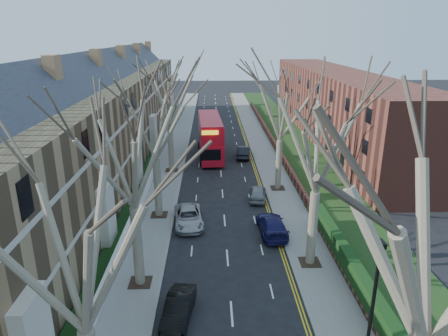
{
  "coord_description": "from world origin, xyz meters",
  "views": [
    {
      "loc": [
        -1.06,
        -15.95,
        15.29
      ],
      "look_at": [
        0.11,
        19.92,
        3.07
      ],
      "focal_mm": 32.0,
      "sensor_mm": 36.0,
      "label": 1
    }
  ],
  "objects": [
    {
      "name": "tree_right_far",
      "position": [
        5.7,
        22.0,
        9.24
      ],
      "size": [
        10.15,
        10.15,
        14.22
      ],
      "color": "#6A5F4C",
      "rests_on": "ground"
    },
    {
      "name": "front_wall_left",
      "position": [
        -7.65,
        31.0,
        0.62
      ],
      "size": [
        0.3,
        78.0,
        1.0
      ],
      "color": "white",
      "rests_on": "ground"
    },
    {
      "name": "terrace_left",
      "position": [
        -13.65,
        31.0,
        5.53
      ],
      "size": [
        9.7,
        78.0,
        13.6
      ],
      "color": "olive",
      "rests_on": "ground"
    },
    {
      "name": "lamp_post",
      "position": [
        5.0,
        -3.5,
        4.57
      ],
      "size": [
        0.18,
        0.5,
        8.11
      ],
      "color": "black",
      "rests_on": "ground"
    },
    {
      "name": "wall_hedge_right",
      "position": [
        7.7,
        2.0,
        1.12
      ],
      "size": [
        0.7,
        24.0,
        1.8
      ],
      "color": "brown",
      "rests_on": "ground"
    },
    {
      "name": "double_decker_bus",
      "position": [
        -1.2,
        34.1,
        2.44
      ],
      "size": [
        3.48,
        12.04,
        4.95
      ],
      "rotation": [
        0.0,
        0.0,
        3.2
      ],
      "color": "#B60D1C",
      "rests_on": "ground"
    },
    {
      "name": "car_left_mid",
      "position": [
        -3.0,
        2.71,
        0.66
      ],
      "size": [
        1.92,
        4.17,
        1.32
      ],
      "primitive_type": "imported",
      "rotation": [
        0.0,
        0.0,
        -0.13
      ],
      "color": "black",
      "rests_on": "ground"
    },
    {
      "name": "tree_right_mid",
      "position": [
        5.7,
        8.0,
        9.56
      ],
      "size": [
        10.5,
        10.5,
        14.71
      ],
      "color": "#6A5F4C",
      "rests_on": "ground"
    },
    {
      "name": "car_left_far",
      "position": [
        -3.03,
        14.3,
        0.69
      ],
      "size": [
        2.82,
        5.2,
        1.38
      ],
      "primitive_type": "imported",
      "rotation": [
        0.0,
        0.0,
        0.11
      ],
      "color": "#A4A3A9",
      "rests_on": "ground"
    },
    {
      "name": "tree_left_far",
      "position": [
        -5.7,
        16.0,
        9.24
      ],
      "size": [
        10.15,
        10.15,
        14.22
      ],
      "color": "#6A5F4C",
      "rests_on": "ground"
    },
    {
      "name": "car_right_mid",
      "position": [
        3.35,
        19.45,
        0.66
      ],
      "size": [
        2.09,
        4.08,
        1.33
      ],
      "primitive_type": "imported",
      "rotation": [
        0.0,
        0.0,
        3.0
      ],
      "color": "gray",
      "rests_on": "ground"
    },
    {
      "name": "pavement_left",
      "position": [
        -6.0,
        39.0,
        0.06
      ],
      "size": [
        3.0,
        102.0,
        0.12
      ],
      "primitive_type": "cube",
      "color": "slate",
      "rests_on": "ground"
    },
    {
      "name": "car_right_far",
      "position": [
        3.06,
        33.2,
        0.73
      ],
      "size": [
        2.06,
        4.61,
        1.47
      ],
      "primitive_type": "imported",
      "rotation": [
        0.0,
        0.0,
        3.02
      ],
      "color": "black",
      "rests_on": "ground"
    },
    {
      "name": "car_right_near",
      "position": [
        3.7,
        12.56,
        0.72
      ],
      "size": [
        2.21,
        5.07,
        1.45
      ],
      "primitive_type": "imported",
      "rotation": [
        0.0,
        0.0,
        3.18
      ],
      "color": "#17164D",
      "rests_on": "ground"
    },
    {
      "name": "grass_verge_right",
      "position": [
        10.5,
        39.0,
        0.15
      ],
      "size": [
        6.0,
        102.0,
        0.06
      ],
      "color": "#183212",
      "rests_on": "ground"
    },
    {
      "name": "pavement_right",
      "position": [
        6.0,
        39.0,
        0.06
      ],
      "size": [
        3.0,
        102.0,
        0.12
      ],
      "primitive_type": "cube",
      "color": "slate",
      "rests_on": "ground"
    },
    {
      "name": "tree_left_mid",
      "position": [
        -5.7,
        6.0,
        9.56
      ],
      "size": [
        10.5,
        10.5,
        14.71
      ],
      "color": "#6A5F4C",
      "rests_on": "ground"
    },
    {
      "name": "tree_left_near",
      "position": [
        -5.7,
        -4.0,
        8.93
      ],
      "size": [
        9.8,
        9.8,
        13.73
      ],
      "color": "#6A5F4C",
      "rests_on": "ground"
    },
    {
      "name": "flats_right",
      "position": [
        17.46,
        43.0,
        4.98
      ],
      "size": [
        13.97,
        54.0,
        10.0
      ],
      "color": "brown",
      "rests_on": "ground"
    },
    {
      "name": "tree_left_dist",
      "position": [
        -5.7,
        28.0,
        9.56
      ],
      "size": [
        10.5,
        10.5,
        14.71
      ],
      "color": "#6A5F4C",
      "rests_on": "ground"
    }
  ]
}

